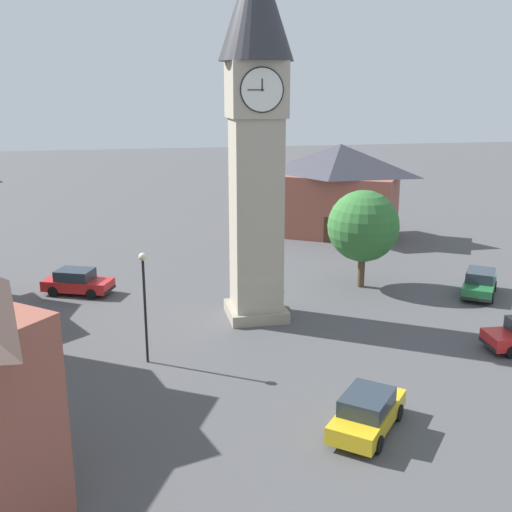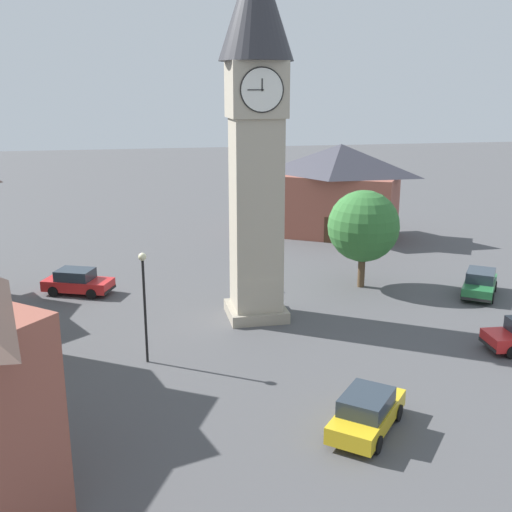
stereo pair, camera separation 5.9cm
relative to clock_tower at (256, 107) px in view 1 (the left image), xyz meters
The scene contains 9 objects.
ground_plane 11.21m from the clock_tower, 96.65° to the right, with size 200.00×200.00×0.00m, color #4C4C4F.
clock_tower is the anchor object (origin of this frame).
car_silver_kerb 15.58m from the clock_tower, 31.14° to the right, with size 4.46×3.14×1.53m.
car_red_corner 17.48m from the clock_tower, behind, with size 3.79×4.33×1.53m.
car_white_side 16.21m from the clock_tower, 97.43° to the left, with size 3.96×4.23×1.53m.
pedestrian 11.27m from the clock_tower, 100.17° to the right, with size 0.55×0.30×1.69m.
tree 11.17m from the clock_tower, 153.33° to the right, with size 4.43×4.43×6.15m.
building_corner_back 21.77m from the clock_tower, 121.64° to the right, with size 11.41×10.16×7.72m.
lamp_post 10.93m from the clock_tower, 37.98° to the left, with size 0.36×0.36×5.19m.
Camera 1 is at (6.46, 31.11, 12.14)m, focal length 43.10 mm.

